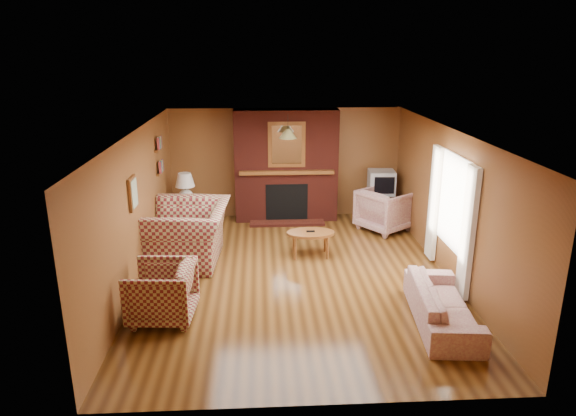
{
  "coord_description": "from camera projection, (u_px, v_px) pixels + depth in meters",
  "views": [
    {
      "loc": [
        -0.57,
        -7.79,
        3.63
      ],
      "look_at": [
        -0.09,
        0.6,
        0.99
      ],
      "focal_mm": 32.0,
      "sensor_mm": 36.0,
      "label": 1
    }
  ],
  "objects": [
    {
      "name": "plaid_armchair",
      "position": [
        162.0,
        292.0,
        7.07
      ],
      "size": [
        0.94,
        0.92,
        0.81
      ],
      "primitive_type": "imported",
      "rotation": [
        0.0,
        0.0,
        -1.64
      ],
      "color": "maroon",
      "rests_on": "floor"
    },
    {
      "name": "wall_right",
      "position": [
        450.0,
        204.0,
        8.32
      ],
      "size": [
        0.0,
        6.5,
        6.5
      ],
      "primitive_type": "plane",
      "rotation": [
        1.57,
        0.0,
        -1.57
      ],
      "color": "brown",
      "rests_on": "floor"
    },
    {
      "name": "floral_sofa",
      "position": [
        442.0,
        304.0,
        7.01
      ],
      "size": [
        0.91,
        1.93,
        0.54
      ],
      "primitive_type": "imported",
      "rotation": [
        0.0,
        0.0,
        1.47
      ],
      "color": "beige",
      "rests_on": "floor"
    },
    {
      "name": "wall_left",
      "position": [
        137.0,
        209.0,
        8.05
      ],
      "size": [
        0.0,
        6.5,
        6.5
      ],
      "primitive_type": "plane",
      "rotation": [
        1.57,
        0.0,
        1.57
      ],
      "color": "brown",
      "rests_on": "floor"
    },
    {
      "name": "tv_stand",
      "position": [
        380.0,
        207.0,
        11.23
      ],
      "size": [
        0.57,
        0.52,
        0.6
      ],
      "primitive_type": "cube",
      "rotation": [
        0.0,
        0.0,
        -0.03
      ],
      "color": "black",
      "rests_on": "floor"
    },
    {
      "name": "floral_armchair",
      "position": [
        385.0,
        210.0,
        10.58
      ],
      "size": [
        1.3,
        1.3,
        0.86
      ],
      "primitive_type": "imported",
      "rotation": [
        0.0,
        0.0,
        2.19
      ],
      "color": "beige",
      "rests_on": "floor"
    },
    {
      "name": "coffee_table",
      "position": [
        311.0,
        235.0,
        9.24
      ],
      "size": [
        0.86,
        0.54,
        0.48
      ],
      "color": "brown",
      "rests_on": "floor"
    },
    {
      "name": "fireplace",
      "position": [
        286.0,
        167.0,
        11.03
      ],
      "size": [
        2.2,
        0.82,
        2.4
      ],
      "color": "#521911",
      "rests_on": "floor"
    },
    {
      "name": "plaid_loveseat",
      "position": [
        188.0,
        234.0,
        8.99
      ],
      "size": [
        1.47,
        1.66,
        1.02
      ],
      "primitive_type": "imported",
      "rotation": [
        0.0,
        0.0,
        -1.63
      ],
      "color": "maroon",
      "rests_on": "floor"
    },
    {
      "name": "wall_front",
      "position": [
        319.0,
        304.0,
        5.08
      ],
      "size": [
        6.5,
        0.0,
        6.5
      ],
      "primitive_type": "plane",
      "rotation": [
        -1.57,
        0.0,
        0.0
      ],
      "color": "brown",
      "rests_on": "floor"
    },
    {
      "name": "botanical_print",
      "position": [
        133.0,
        193.0,
        7.66
      ],
      "size": [
        0.05,
        0.4,
        0.5
      ],
      "color": "brown",
      "rests_on": "wall_left"
    },
    {
      "name": "crt_tv",
      "position": [
        381.0,
        182.0,
        11.06
      ],
      "size": [
        0.58,
        0.58,
        0.5
      ],
      "color": "#B0B3B8",
      "rests_on": "tv_stand"
    },
    {
      "name": "floor",
      "position": [
        296.0,
        276.0,
        8.54
      ],
      "size": [
        6.5,
        6.5,
        0.0
      ],
      "primitive_type": "plane",
      "color": "#44270E",
      "rests_on": "ground"
    },
    {
      "name": "bookshelf",
      "position": [
        161.0,
        156.0,
        9.72
      ],
      "size": [
        0.09,
        0.55,
        0.71
      ],
      "color": "brown",
      "rests_on": "wall_left"
    },
    {
      "name": "ceiling",
      "position": [
        296.0,
        132.0,
        7.82
      ],
      "size": [
        6.5,
        6.5,
        0.0
      ],
      "primitive_type": "plane",
      "rotation": [
        3.14,
        0.0,
        0.0
      ],
      "color": "white",
      "rests_on": "wall_back"
    },
    {
      "name": "pendant_light",
      "position": [
        288.0,
        134.0,
        10.13
      ],
      "size": [
        0.36,
        0.36,
        0.48
      ],
      "color": "black",
      "rests_on": "ceiling"
    },
    {
      "name": "table_lamp",
      "position": [
        185.0,
        187.0,
        10.49
      ],
      "size": [
        0.4,
        0.4,
        0.66
      ],
      "color": "white",
      "rests_on": "side_table"
    },
    {
      "name": "window_right",
      "position": [
        451.0,
        212.0,
        8.14
      ],
      "size": [
        0.1,
        1.85,
        2.0
      ],
      "color": "beige",
      "rests_on": "wall_right"
    },
    {
      "name": "wall_back",
      "position": [
        285.0,
        163.0,
        11.28
      ],
      "size": [
        6.5,
        0.0,
        6.5
      ],
      "primitive_type": "plane",
      "rotation": [
        1.57,
        0.0,
        0.0
      ],
      "color": "brown",
      "rests_on": "floor"
    },
    {
      "name": "side_table",
      "position": [
        187.0,
        216.0,
        10.68
      ],
      "size": [
        0.43,
        0.43,
        0.54
      ],
      "primitive_type": "cube",
      "rotation": [
        0.0,
        0.0,
        -0.07
      ],
      "color": "brown",
      "rests_on": "floor"
    }
  ]
}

